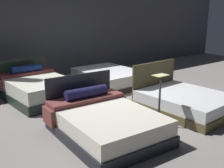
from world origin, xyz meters
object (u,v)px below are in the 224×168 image
bed_2 (38,88)px  bed_3 (109,77)px  bed_0 (104,122)px  price_sign (159,107)px  bed_1 (185,101)px

bed_2 → bed_3: bed_2 is taller
bed_0 → bed_3: size_ratio=1.00×
bed_0 → bed_2: bed_0 is taller
bed_0 → bed_2: bearing=95.4°
bed_0 → bed_2: size_ratio=1.02×
bed_0 → bed_3: bearing=54.8°
bed_2 → price_sign: price_sign is taller
price_sign → bed_1: bearing=12.4°
bed_3 → price_sign: bearing=-110.4°
bed_2 → bed_3: (2.27, 0.03, -0.06)m
bed_0 → bed_2: (-0.11, 2.71, 0.03)m
bed_3 → bed_1: bearing=-90.8°
bed_1 → bed_3: (0.01, 2.82, 0.01)m
bed_0 → bed_1: bearing=0.9°
bed_3 → bed_0: bearing=-129.0°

